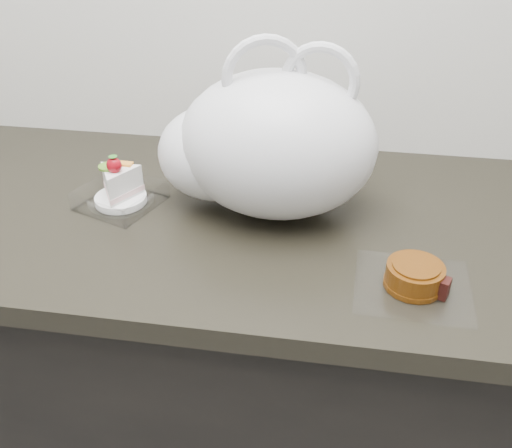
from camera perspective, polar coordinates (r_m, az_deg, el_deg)
counter at (r=1.37m, az=-3.82°, el=-14.81°), size 2.04×0.64×0.90m
cake_tray at (r=1.11m, az=-13.48°, el=3.24°), size 0.17×0.17×0.11m
mooncake_wrap at (r=0.91m, az=15.62°, el=-5.23°), size 0.18×0.17×0.04m
plastic_bag at (r=1.02m, az=0.84°, el=7.87°), size 0.43×0.32×0.32m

